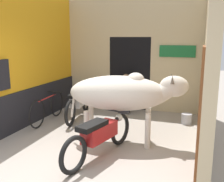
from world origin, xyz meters
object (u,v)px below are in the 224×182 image
cow (124,93)px  motorcycle_near (100,135)px  plastic_stool (118,102)px  bucket (187,119)px  motorcycle_far (79,102)px  shopkeeper_seated (125,93)px  bicycle (48,108)px

cow → motorcycle_near: cow is taller
plastic_stool → bucket: bearing=-19.5°
motorcycle_far → bucket: (2.78, 0.44, -0.31)m
plastic_stool → shopkeeper_seated: bearing=-38.8°
motorcycle_near → motorcycle_far: size_ratio=1.00×
bucket → motorcycle_far: bearing=-171.0°
shopkeeper_seated → plastic_stool: 0.52m
motorcycle_near → bucket: (1.38, 2.46, -0.30)m
plastic_stool → bucket: (2.04, -0.72, -0.09)m
shopkeeper_seated → plastic_stool: shopkeeper_seated is taller
motorcycle_near → shopkeeper_seated: bearing=97.3°
motorcycle_far → bucket: bearing=9.0°
bucket → motorcycle_near: bearing=-119.2°
bicycle → shopkeeper_seated: shopkeeper_seated is taller
motorcycle_far → shopkeeper_seated: (1.02, 0.93, 0.14)m
motorcycle_far → plastic_stool: size_ratio=4.94×
motorcycle_near → plastic_stool: bearing=101.8°
plastic_stool → motorcycle_far: bearing=-122.3°
bicycle → plastic_stool: bearing=51.4°
motorcycle_far → bucket: motorcycle_far is taller
bicycle → plastic_stool: size_ratio=4.26×
bucket → plastic_stool: bearing=160.5°
cow → bicycle: cow is taller
cow → shopkeeper_seated: cow is taller
motorcycle_near → bicycle: (-2.02, 1.48, -0.07)m
bicycle → cow: bearing=-17.6°
motorcycle_far → bicycle: size_ratio=1.16×
shopkeeper_seated → plastic_stool: size_ratio=2.75×
cow → shopkeeper_seated: (-0.59, 2.17, -0.47)m
motorcycle_far → plastic_stool: 1.39m
cow → bucket: size_ratio=9.26×
shopkeeper_seated → plastic_stool: (-0.29, 0.23, -0.36)m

